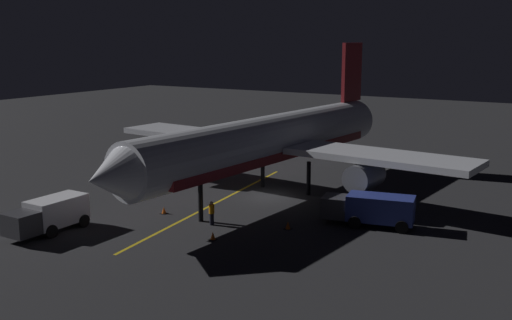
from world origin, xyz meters
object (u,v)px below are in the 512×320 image
at_px(traffic_cone_near_left, 164,210).
at_px(traffic_cone_near_right, 213,236).
at_px(airliner, 273,141).
at_px(ground_crew_worker, 212,213).
at_px(traffic_cone_under_wing, 288,226).
at_px(baggage_truck, 50,215).
at_px(catering_truck, 371,210).

bearing_deg(traffic_cone_near_left, traffic_cone_near_right, 155.20).
height_order(airliner, traffic_cone_near_right, airliner).
bearing_deg(ground_crew_worker, airliner, -87.93).
bearing_deg(airliner, traffic_cone_under_wing, 126.02).
distance_m(airliner, traffic_cone_under_wing, 10.29).
relative_size(baggage_truck, traffic_cone_under_wing, 10.67).
relative_size(airliner, traffic_cone_under_wing, 69.53).
distance_m(airliner, traffic_cone_near_right, 13.05).
xyz_separation_m(baggage_truck, traffic_cone_near_left, (-3.80, -7.48, -0.95)).
bearing_deg(traffic_cone_near_right, traffic_cone_under_wing, -125.08).
bearing_deg(traffic_cone_near_right, ground_crew_worker, -53.80).
bearing_deg(airliner, traffic_cone_near_right, 100.65).
bearing_deg(traffic_cone_under_wing, baggage_truck, 33.23).
height_order(catering_truck, ground_crew_worker, catering_truck).
height_order(ground_crew_worker, traffic_cone_under_wing, ground_crew_worker).
bearing_deg(traffic_cone_under_wing, airliner, -53.98).
height_order(baggage_truck, traffic_cone_under_wing, baggage_truck).
bearing_deg(baggage_truck, ground_crew_worker, -140.53).
relative_size(ground_crew_worker, traffic_cone_near_left, 3.16).
bearing_deg(airliner, traffic_cone_near_left, 63.95).
relative_size(ground_crew_worker, traffic_cone_under_wing, 3.16).
bearing_deg(ground_crew_worker, baggage_truck, 39.47).
distance_m(traffic_cone_near_left, traffic_cone_under_wing, 9.97).
relative_size(baggage_truck, traffic_cone_near_left, 10.67).
distance_m(traffic_cone_near_right, traffic_cone_under_wing, 5.56).
xyz_separation_m(baggage_truck, traffic_cone_under_wing, (-13.67, -8.95, -0.95)).
distance_m(catering_truck, traffic_cone_under_wing, 6.03).
bearing_deg(catering_truck, traffic_cone_near_left, 19.42).
relative_size(ground_crew_worker, traffic_cone_near_right, 3.16).
bearing_deg(traffic_cone_near_left, baggage_truck, 63.04).
distance_m(baggage_truck, catering_truck, 22.28).
bearing_deg(traffic_cone_near_right, traffic_cone_near_left, -24.80).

